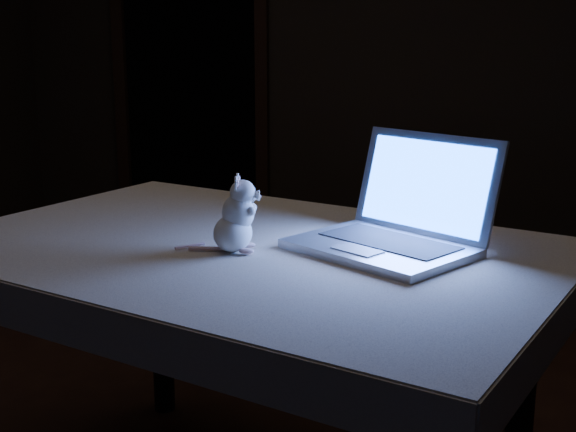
% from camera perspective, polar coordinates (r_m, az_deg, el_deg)
% --- Properties ---
extents(back_wall, '(4.50, 0.04, 2.60)m').
position_cam_1_polar(back_wall, '(4.83, 5.25, 12.73)').
color(back_wall, black).
rests_on(back_wall, ground).
extents(doorway, '(1.06, 0.36, 2.13)m').
position_cam_1_polar(doorway, '(5.14, -7.20, 10.09)').
color(doorway, black).
rests_on(doorway, back_wall).
extents(table, '(1.72, 1.38, 0.80)m').
position_cam_1_polar(table, '(2.16, -3.00, -12.64)').
color(table, black).
rests_on(table, floor).
extents(tablecloth, '(1.90, 1.61, 0.11)m').
position_cam_1_polar(tablecloth, '(2.03, -1.71, -3.56)').
color(tablecloth, beige).
rests_on(tablecloth, table).
extents(laptop, '(0.56, 0.54, 0.29)m').
position_cam_1_polar(laptop, '(1.92, 6.93, 1.48)').
color(laptop, '#B1B1B6').
rests_on(laptop, tablecloth).
extents(plush_mouse, '(0.18, 0.18, 0.20)m').
position_cam_1_polar(plush_mouse, '(1.93, -4.13, 0.15)').
color(plush_mouse, white).
rests_on(plush_mouse, tablecloth).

